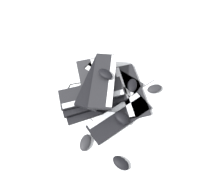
% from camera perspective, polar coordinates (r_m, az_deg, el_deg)
% --- Properties ---
extents(ground_plane, '(3.20, 3.20, 0.00)m').
position_cam_1_polar(ground_plane, '(1.62, -0.41, 1.38)').
color(ground_plane, white).
extents(keyboard_0, '(0.46, 0.29, 0.03)m').
position_cam_1_polar(keyboard_0, '(1.52, -4.06, -4.05)').
color(keyboard_0, black).
rests_on(keyboard_0, ground).
extents(keyboard_1, '(0.45, 0.19, 0.03)m').
position_cam_1_polar(keyboard_1, '(1.48, 1.89, -7.17)').
color(keyboard_1, black).
rests_on(keyboard_1, ground).
extents(keyboard_2, '(0.33, 0.46, 0.03)m').
position_cam_1_polar(keyboard_2, '(1.58, 4.90, -0.16)').
color(keyboard_2, black).
rests_on(keyboard_2, ground).
extents(keyboard_3, '(0.25, 0.46, 0.03)m').
position_cam_1_polar(keyboard_3, '(1.64, 0.18, 3.36)').
color(keyboard_3, '#232326').
rests_on(keyboard_3, ground).
extents(keyboard_4, '(0.33, 0.46, 0.03)m').
position_cam_1_polar(keyboard_4, '(1.61, -5.42, 1.72)').
color(keyboard_4, '#232326').
rests_on(keyboard_4, ground).
extents(keyboard_5, '(0.46, 0.31, 0.03)m').
position_cam_1_polar(keyboard_5, '(1.51, -4.86, -2.43)').
color(keyboard_5, black).
rests_on(keyboard_5, keyboard_0).
extents(keyboard_6, '(0.46, 0.32, 0.03)m').
position_cam_1_polar(keyboard_6, '(1.50, -5.28, -1.04)').
color(keyboard_6, black).
rests_on(keyboard_6, keyboard_5).
extents(keyboard_7, '(0.45, 0.36, 0.03)m').
position_cam_1_polar(keyboard_7, '(1.51, -4.01, 2.28)').
color(keyboard_7, black).
rests_on(keyboard_7, keyboard_6).
extents(keyboard_8, '(0.42, 0.42, 0.03)m').
position_cam_1_polar(keyboard_8, '(1.48, -2.11, 2.53)').
color(keyboard_8, black).
rests_on(keyboard_8, keyboard_7).
extents(mouse_0, '(0.07, 0.11, 0.04)m').
position_cam_1_polar(mouse_0, '(1.43, 2.46, -7.38)').
color(mouse_0, black).
rests_on(mouse_0, keyboard_1).
extents(mouse_1, '(0.09, 0.12, 0.04)m').
position_cam_1_polar(mouse_1, '(1.37, 2.32, -18.63)').
color(mouse_1, black).
rests_on(mouse_1, ground).
extents(mouse_2, '(0.09, 0.12, 0.04)m').
position_cam_1_polar(mouse_2, '(1.46, -1.64, 3.98)').
color(mouse_2, black).
rests_on(mouse_2, keyboard_8).
extents(mouse_3, '(0.13, 0.10, 0.04)m').
position_cam_1_polar(mouse_3, '(1.60, 11.05, 0.22)').
color(mouse_3, black).
rests_on(mouse_3, ground).
extents(mouse_4, '(0.13, 0.12, 0.04)m').
position_cam_1_polar(mouse_4, '(1.56, 5.31, 1.09)').
color(mouse_4, black).
rests_on(mouse_4, keyboard_2).
extents(mouse_5, '(0.13, 0.12, 0.04)m').
position_cam_1_polar(mouse_5, '(1.41, -6.95, -13.58)').
color(mouse_5, black).
rests_on(mouse_5, ground).
extents(cable_0, '(0.58, 0.33, 0.01)m').
position_cam_1_polar(cable_0, '(1.59, -2.06, -0.08)').
color(cable_0, '#59595B').
rests_on(cable_0, ground).
extents(cable_1, '(0.48, 0.41, 0.01)m').
position_cam_1_polar(cable_1, '(1.60, -3.88, 0.30)').
color(cable_1, black).
rests_on(cable_1, ground).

